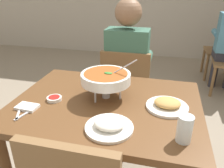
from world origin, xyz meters
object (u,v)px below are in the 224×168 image
at_px(curry_bowl, 106,78).
at_px(drink_glass, 184,130).
at_px(chair_diner_main, 126,90).
at_px(appetizer_plate, 167,105).
at_px(diner_main, 128,65).
at_px(dining_table_main, 106,119).
at_px(rice_plate, 109,125).
at_px(sauce_dish, 54,98).

bearing_deg(curry_bowl, drink_glass, -35.61).
bearing_deg(drink_glass, curry_bowl, 144.39).
height_order(chair_diner_main, curry_bowl, curry_bowl).
xyz_separation_m(chair_diner_main, appetizer_plate, (0.36, -0.69, 0.28)).
height_order(chair_diner_main, diner_main, diner_main).
bearing_deg(appetizer_plate, curry_bowl, 173.64).
relative_size(dining_table_main, curry_bowl, 3.36).
bearing_deg(appetizer_plate, diner_main, 116.32).
height_order(rice_plate, appetizer_plate, same).
distance_m(dining_table_main, diner_main, 0.75).
relative_size(appetizer_plate, drink_glass, 1.85).
relative_size(chair_diner_main, curry_bowl, 2.71).
bearing_deg(chair_diner_main, sauce_dish, -112.26).
relative_size(dining_table_main, chair_diner_main, 1.24).
bearing_deg(diner_main, dining_table_main, -90.00).
xyz_separation_m(dining_table_main, sauce_dish, (-0.31, -0.06, 0.14)).
height_order(curry_bowl, appetizer_plate, curry_bowl).
xyz_separation_m(dining_table_main, diner_main, (0.00, 0.74, 0.10)).
relative_size(rice_plate, sauce_dish, 2.67).
bearing_deg(curry_bowl, dining_table_main, -74.65).
xyz_separation_m(chair_diner_main, diner_main, (0.00, 0.03, 0.24)).
height_order(rice_plate, sauce_dish, rice_plate).
bearing_deg(drink_glass, sauce_dish, 164.28).
xyz_separation_m(dining_table_main, appetizer_plate, (0.36, 0.02, 0.15)).
xyz_separation_m(dining_table_main, chair_diner_main, (-0.00, 0.71, -0.13)).
height_order(diner_main, drink_glass, diner_main).
relative_size(chair_diner_main, rice_plate, 3.75).
bearing_deg(dining_table_main, sauce_dish, -169.89).
distance_m(diner_main, appetizer_plate, 0.81).
relative_size(diner_main, curry_bowl, 3.94).
bearing_deg(chair_diner_main, rice_plate, -84.89).
bearing_deg(rice_plate, dining_table_main, 108.38).
bearing_deg(chair_diner_main, dining_table_main, -90.00).
xyz_separation_m(appetizer_plate, drink_glass, (0.08, -0.28, 0.04)).
height_order(sauce_dish, drink_glass, drink_glass).
relative_size(diner_main, sauce_dish, 14.56).
bearing_deg(appetizer_plate, dining_table_main, -177.57).
bearing_deg(dining_table_main, curry_bowl, 105.35).
bearing_deg(diner_main, drink_glass, -66.60).
height_order(rice_plate, drink_glass, drink_glass).
xyz_separation_m(curry_bowl, appetizer_plate, (0.37, -0.04, -0.11)).
distance_m(chair_diner_main, drink_glass, 1.11).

